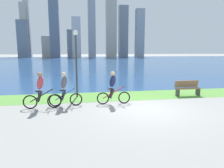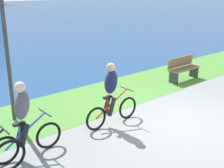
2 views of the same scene
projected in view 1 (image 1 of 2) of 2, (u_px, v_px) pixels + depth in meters
ground_plane at (148, 109)px, 9.40m from camera, size 300.00×300.00×0.00m
grass_strip_bayside at (131, 95)px, 12.32m from camera, size 120.00×2.54×0.01m
bay_water_surface at (90, 61)px, 52.87m from camera, size 300.00×80.73×0.00m
cyclist_lead at (113, 88)px, 10.24m from camera, size 1.70×0.52×1.65m
cyclist_trailing at (65, 89)px, 9.86m from camera, size 1.59×0.52×1.65m
cyclist_distant_rear at (41, 91)px, 9.43m from camera, size 1.73×0.52×1.69m
bench_near_path at (187, 88)px, 12.22m from camera, size 1.50×0.47×0.90m
lamppost_tall at (76, 54)px, 11.62m from camera, size 0.28×0.28×3.77m
city_skyline_far_shore at (77, 33)px, 81.53m from camera, size 49.74×10.88×25.46m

